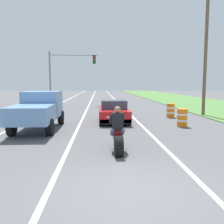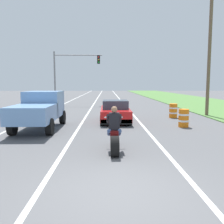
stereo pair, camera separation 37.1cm
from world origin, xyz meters
name	(u,v)px [view 2 (the right image)]	position (x,y,z in m)	size (l,w,h in m)	color
ground_plane	(119,191)	(0.00, 0.00, 0.00)	(160.00, 160.00, 0.00)	#565659
lane_stripe_left_solid	(57,107)	(-5.40, 20.00, 0.00)	(0.14, 120.00, 0.01)	white
lane_stripe_right_solid	(126,107)	(1.80, 20.00, 0.00)	(0.14, 120.00, 0.01)	white
lane_stripe_centre_dashed	(92,107)	(-1.80, 20.00, 0.00)	(0.14, 120.00, 0.01)	white
grass_verge_right	(223,107)	(11.92, 20.00, 0.03)	(10.00, 120.00, 0.06)	#517F3D
motorcycle_with_rider	(114,135)	(-0.01, 3.18, 0.59)	(0.70, 2.21, 1.62)	black
sports_car_red	(115,112)	(0.27, 10.20, 0.63)	(1.84, 4.30, 1.37)	red
pickup_truck_left_lane_light_blue	(40,108)	(-3.80, 7.67, 1.11)	(2.02, 4.80, 1.98)	#6B93C6
traffic_light_mast_near	(70,69)	(-4.39, 22.69, 4.05)	(5.45, 0.34, 6.00)	gray
utility_pole_roadside	(209,59)	(7.24, 12.75, 4.20)	(0.24, 0.24, 8.39)	brown
construction_barrel_nearest	(184,118)	(4.02, 8.11, 0.50)	(0.58, 0.58, 1.00)	orange
construction_barrel_mid	(173,111)	(4.46, 11.84, 0.50)	(0.58, 0.58, 1.00)	orange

